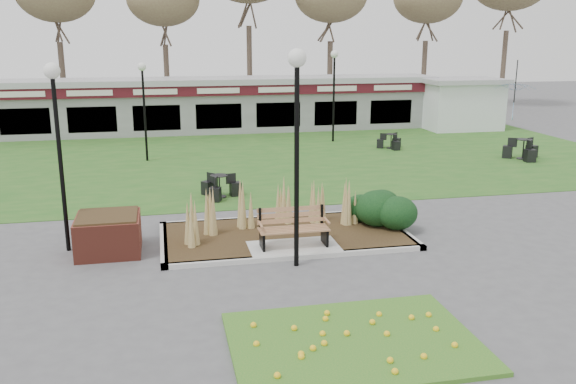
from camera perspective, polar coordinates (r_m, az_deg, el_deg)
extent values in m
plane|color=#515154|center=(14.83, 0.67, -5.74)|extent=(100.00, 100.00, 0.00)
cube|color=#245B1D|center=(26.27, -5.04, 3.16)|extent=(34.00, 16.00, 0.02)
cube|color=#287220|center=(10.76, 6.15, -13.80)|extent=(4.20, 3.00, 0.08)
cube|color=#372216|center=(15.92, -0.27, -4.09)|extent=(6.22, 3.22, 0.12)
cube|color=#B7B7B2|center=(14.44, 1.02, -6.07)|extent=(6.40, 0.18, 0.12)
cube|color=#B7B7B2|center=(17.43, -1.34, -2.44)|extent=(6.40, 0.18, 0.12)
cube|color=#B7B7B2|center=(15.63, -11.55, -4.75)|extent=(0.18, 3.40, 0.12)
cube|color=#B7B7B2|center=(16.79, 10.19, -3.33)|extent=(0.18, 3.40, 0.12)
cube|color=#B7B7B2|center=(14.95, 0.54, -5.32)|extent=(2.20, 1.20, 0.13)
cone|color=tan|center=(15.86, -7.31, -1.88)|extent=(0.36, 0.36, 1.15)
cone|color=tan|center=(16.34, -3.94, -1.30)|extent=(0.36, 0.36, 1.15)
cone|color=tan|center=(16.71, -0.30, -0.91)|extent=(0.36, 0.36, 1.15)
cone|color=tan|center=(16.72, 2.86, -0.92)|extent=(0.36, 0.36, 1.15)
cone|color=tan|center=(16.57, 5.89, -1.12)|extent=(0.36, 0.36, 1.15)
cone|color=tan|center=(15.07, -8.95, -2.81)|extent=(0.36, 0.36, 1.15)
ellipsoid|color=black|center=(16.64, 8.39, -1.52)|extent=(1.21, 1.10, 0.99)
ellipsoid|color=black|center=(16.44, 10.17, -1.95)|extent=(1.10, 1.00, 0.90)
ellipsoid|color=black|center=(17.21, 8.75, -1.20)|extent=(1.06, 0.96, 0.86)
ellipsoid|color=black|center=(17.03, 6.85, -1.49)|extent=(0.92, 0.84, 0.76)
cube|color=#9A6345|center=(14.79, 0.55, -3.51)|extent=(1.70, 0.57, 0.04)
cube|color=#9A6345|center=(15.00, 0.29, -2.14)|extent=(1.70, 0.13, 0.44)
cube|color=black|center=(14.72, -2.43, -4.52)|extent=(0.06, 0.55, 0.42)
cube|color=black|center=(15.04, 3.45, -4.11)|extent=(0.06, 0.55, 0.42)
cube|color=black|center=(14.86, -2.64, -2.43)|extent=(0.06, 0.06, 0.50)
cube|color=black|center=(15.17, 3.18, -2.08)|extent=(0.06, 0.06, 0.50)
cube|color=#9A6345|center=(14.57, -2.59, -3.06)|extent=(0.05, 0.50, 0.04)
cube|color=#9A6345|center=(14.91, 3.65, -2.67)|extent=(0.05, 0.50, 0.04)
cube|color=brown|center=(15.38, -16.43, -3.84)|extent=(1.50, 1.50, 0.90)
cube|color=#372216|center=(15.24, -16.56, -2.17)|extent=(1.40, 1.40, 0.06)
cube|color=gray|center=(33.94, -6.75, 7.86)|extent=(24.00, 3.00, 2.60)
cube|color=#4D1019|center=(32.30, -6.55, 9.41)|extent=(24.00, 0.18, 0.55)
cube|color=#B8B7BC|center=(33.81, -6.83, 10.31)|extent=(24.60, 3.40, 0.30)
cube|color=silver|center=(32.19, -6.53, 9.40)|extent=(22.00, 0.02, 0.28)
cube|color=black|center=(32.54, -6.50, 7.06)|extent=(22.00, 0.10, 1.30)
cube|color=white|center=(35.86, 15.79, 7.77)|extent=(4.00, 3.00, 2.60)
cube|color=#B8B7BC|center=(35.74, 15.95, 10.00)|extent=(4.40, 3.40, 0.25)
cylinder|color=#47382B|center=(42.09, -20.35, 10.09)|extent=(0.36, 0.36, 5.17)
cylinder|color=#47382B|center=(41.67, -12.03, 10.63)|extent=(0.36, 0.36, 5.17)
cylinder|color=#47382B|center=(42.10, -3.70, 10.94)|extent=(0.36, 0.36, 5.17)
cylinder|color=#47382B|center=(43.37, 4.32, 11.03)|extent=(0.36, 0.36, 5.17)
cylinder|color=#47382B|center=(45.40, 11.75, 10.93)|extent=(0.36, 0.36, 5.17)
cylinder|color=#47382B|center=(48.10, 18.43, 10.68)|extent=(0.36, 0.36, 5.17)
cylinder|color=black|center=(13.42, 0.82, 2.06)|extent=(0.11, 0.11, 4.48)
sphere|color=white|center=(13.12, 0.85, 12.44)|extent=(0.40, 0.40, 0.40)
cylinder|color=black|center=(15.42, -20.47, 2.18)|extent=(0.10, 0.10, 4.17)
sphere|color=white|center=(15.14, -21.23, 10.53)|extent=(0.38, 0.38, 0.38)
cylinder|color=black|center=(30.21, 4.30, 8.55)|extent=(0.10, 0.10, 4.09)
sphere|color=white|center=(30.07, 4.38, 12.74)|extent=(0.37, 0.37, 0.37)
cylinder|color=black|center=(26.02, -13.25, 6.88)|extent=(0.09, 0.09, 3.75)
sphere|color=white|center=(25.84, -13.51, 11.33)|extent=(0.34, 0.34, 0.34)
cylinder|color=black|center=(19.94, -6.40, -0.43)|extent=(0.43, 0.43, 0.03)
cylinder|color=black|center=(19.86, -6.43, 0.54)|extent=(0.05, 0.05, 0.70)
cylinder|color=black|center=(19.77, -6.46, 1.55)|extent=(0.59, 0.59, 0.02)
cube|color=black|center=(20.03, -4.94, 0.29)|extent=(0.38, 0.38, 0.45)
cube|color=black|center=(20.26, -7.50, 0.39)|extent=(0.47, 0.47, 0.45)
cube|color=black|center=(19.39, -6.83, -0.23)|extent=(0.43, 0.43, 0.45)
cylinder|color=black|center=(28.88, 9.59, 4.08)|extent=(0.40, 0.40, 0.03)
cylinder|color=black|center=(28.83, 9.61, 4.71)|extent=(0.04, 0.04, 0.65)
cylinder|color=black|center=(28.78, 9.64, 5.36)|extent=(0.54, 0.54, 0.02)
cube|color=black|center=(29.27, 10.12, 4.58)|extent=(0.43, 0.43, 0.41)
cube|color=black|center=(28.87, 8.62, 4.51)|extent=(0.40, 0.40, 0.41)
cube|color=black|center=(28.42, 10.07, 4.29)|extent=(0.34, 0.34, 0.41)
cylinder|color=black|center=(27.84, 21.08, 2.94)|extent=(0.50, 0.50, 0.03)
cylinder|color=black|center=(27.77, 21.15, 3.75)|extent=(0.06, 0.06, 0.82)
cylinder|color=black|center=(27.70, 21.23, 4.61)|extent=(0.68, 0.68, 0.03)
cube|color=black|center=(28.32, 21.83, 3.55)|extent=(0.51, 0.51, 0.52)
cube|color=black|center=(27.84, 19.84, 3.56)|extent=(0.54, 0.54, 0.52)
cube|color=black|center=(27.25, 21.69, 3.18)|extent=(0.43, 0.43, 0.52)
cylinder|color=black|center=(34.69, 20.30, 6.88)|extent=(0.06, 0.06, 2.20)
imported|color=#3472B8|center=(34.62, 20.39, 7.98)|extent=(2.90, 2.93, 2.03)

